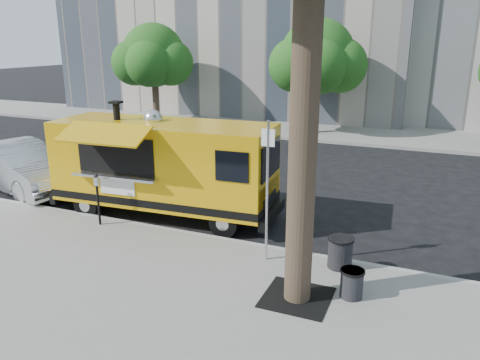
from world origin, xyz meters
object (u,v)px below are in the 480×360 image
object	(u,v)px
far_tree_a	(154,55)
trash_bin_right	(352,282)
far_tree_b	(317,57)
food_truck	(163,165)
trash_bin_left	(340,252)
sign_post	(267,184)
sedan	(20,167)
parking_meter	(97,193)

from	to	relation	value
far_tree_a	trash_bin_right	bearing A→B (deg)	-47.40
far_tree_b	far_tree_a	bearing A→B (deg)	-177.46
food_truck	trash_bin_left	distance (m)	5.39
far_tree_a	trash_bin_right	distance (m)	20.22
trash_bin_right	far_tree_b	bearing A→B (deg)	106.62
sign_post	sedan	size ratio (longest dim) A/B	0.64
parking_meter	trash_bin_left	xyz separation A→B (m)	(6.07, 0.05, -0.49)
far_tree_b	trash_bin_right	distance (m)	16.10
sign_post	far_tree_b	bearing A→B (deg)	100.15
far_tree_b	sedan	world-z (taller)	far_tree_b
sign_post	sedan	xyz separation A→B (m)	(-8.99, 1.88, -1.07)
food_truck	sedan	size ratio (longest dim) A/B	1.35
sedan	sign_post	bearing A→B (deg)	-85.90
sign_post	trash_bin_right	distance (m)	2.54
sedan	far_tree_b	bearing A→B (deg)	-11.59
food_truck	sedan	bearing A→B (deg)	174.71
far_tree_a	parking_meter	world-z (taller)	far_tree_a
trash_bin_right	far_tree_a	bearing A→B (deg)	132.60
sedan	food_truck	bearing A→B (deg)	-75.80
far_tree_a	food_truck	distance (m)	14.70
parking_meter	trash_bin_right	world-z (taller)	parking_meter
far_tree_a	sedan	distance (m)	12.60
far_tree_a	parking_meter	xyz separation A→B (m)	(7.00, -13.65, -2.79)
sign_post	sedan	bearing A→B (deg)	168.18
far_tree_a	food_truck	size ratio (longest dim) A/B	0.85
food_truck	trash_bin_right	distance (m)	6.17
sedan	trash_bin_right	size ratio (longest dim) A/B	8.70
far_tree_a	far_tree_b	bearing A→B (deg)	2.54
far_tree_a	far_tree_b	distance (m)	9.01
trash_bin_left	parking_meter	bearing A→B (deg)	-179.53
parking_meter	trash_bin_left	bearing A→B (deg)	0.47
far_tree_b	parking_meter	world-z (taller)	far_tree_b
far_tree_a	far_tree_b	xyz separation A→B (m)	(9.00, 0.40, 0.06)
far_tree_a	sedan	bearing A→B (deg)	-77.94
sedan	trash_bin_right	distance (m)	11.28
sedan	trash_bin_right	xyz separation A→B (m)	(10.94, -2.71, -0.33)
food_truck	sedan	distance (m)	5.46
far_tree_a	sign_post	world-z (taller)	far_tree_a
trash_bin_left	food_truck	bearing A→B (deg)	163.93
far_tree_a	food_truck	xyz separation A→B (m)	(7.97, -12.13, -2.34)
far_tree_b	trash_bin_right	xyz separation A→B (m)	(4.50, -15.08, -3.39)
sedan	trash_bin_left	distance (m)	10.64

